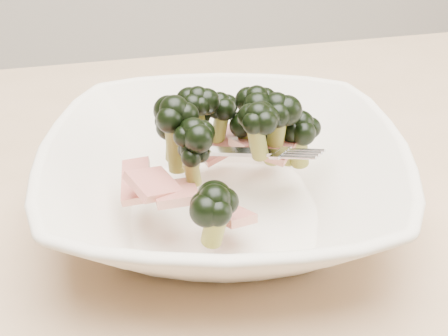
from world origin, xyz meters
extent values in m
cube|color=tan|center=(0.00, 0.00, 0.73)|extent=(1.20, 0.80, 0.04)
imported|color=silver|center=(-0.05, 0.00, 0.79)|extent=(0.36, 0.36, 0.07)
cylinder|color=olive|center=(0.00, 0.01, 0.82)|extent=(0.02, 0.03, 0.05)
ellipsoid|color=black|center=(0.00, 0.01, 0.85)|extent=(0.04, 0.04, 0.03)
cylinder|color=olive|center=(0.02, 0.03, 0.79)|extent=(0.02, 0.01, 0.03)
ellipsoid|color=black|center=(0.02, 0.03, 0.81)|extent=(0.03, 0.03, 0.02)
cylinder|color=olive|center=(-0.01, 0.06, 0.80)|extent=(0.02, 0.02, 0.03)
ellipsoid|color=black|center=(-0.01, 0.06, 0.81)|extent=(0.03, 0.03, 0.03)
cylinder|color=olive|center=(-0.08, -0.02, 0.81)|extent=(0.02, 0.01, 0.03)
ellipsoid|color=black|center=(-0.08, -0.02, 0.83)|extent=(0.03, 0.03, 0.02)
cylinder|color=olive|center=(-0.06, 0.04, 0.82)|extent=(0.02, 0.03, 0.05)
ellipsoid|color=black|center=(-0.06, 0.04, 0.85)|extent=(0.03, 0.03, 0.03)
cylinder|color=olive|center=(-0.09, 0.01, 0.82)|extent=(0.02, 0.02, 0.05)
ellipsoid|color=black|center=(-0.09, 0.01, 0.85)|extent=(0.04, 0.04, 0.03)
cylinder|color=olive|center=(-0.07, 0.06, 0.81)|extent=(0.02, 0.02, 0.04)
ellipsoid|color=black|center=(-0.07, 0.06, 0.83)|extent=(0.04, 0.04, 0.03)
cylinder|color=olive|center=(-0.04, 0.06, 0.80)|extent=(0.02, 0.02, 0.04)
ellipsoid|color=black|center=(-0.04, 0.06, 0.83)|extent=(0.03, 0.03, 0.03)
cylinder|color=olive|center=(-0.07, -0.07, 0.80)|extent=(0.02, 0.02, 0.04)
ellipsoid|color=black|center=(-0.07, -0.07, 0.82)|extent=(0.04, 0.04, 0.03)
cylinder|color=olive|center=(-0.02, -0.01, 0.83)|extent=(0.02, 0.02, 0.04)
ellipsoid|color=black|center=(-0.02, -0.01, 0.85)|extent=(0.04, 0.04, 0.03)
cylinder|color=olive|center=(-0.08, -0.02, 0.83)|extent=(0.02, 0.02, 0.03)
ellipsoid|color=black|center=(-0.08, -0.02, 0.85)|extent=(0.03, 0.03, 0.03)
cylinder|color=olive|center=(0.00, 0.02, 0.81)|extent=(0.02, 0.01, 0.03)
ellipsoid|color=black|center=(0.00, 0.02, 0.82)|extent=(0.03, 0.03, 0.02)
cylinder|color=olive|center=(-0.08, 0.03, 0.81)|extent=(0.02, 0.02, 0.04)
ellipsoid|color=black|center=(-0.08, 0.03, 0.84)|extent=(0.04, 0.04, 0.03)
cylinder|color=olive|center=(-0.01, 0.03, 0.81)|extent=(0.02, 0.02, 0.04)
ellipsoid|color=black|center=(-0.01, 0.03, 0.83)|extent=(0.04, 0.04, 0.03)
cylinder|color=olive|center=(0.02, 0.02, 0.80)|extent=(0.02, 0.02, 0.04)
ellipsoid|color=black|center=(0.02, 0.02, 0.82)|extent=(0.04, 0.04, 0.03)
cylinder|color=olive|center=(-0.01, 0.03, 0.81)|extent=(0.02, 0.02, 0.04)
ellipsoid|color=black|center=(-0.01, 0.03, 0.84)|extent=(0.03, 0.03, 0.03)
cylinder|color=olive|center=(-0.01, 0.02, 0.82)|extent=(0.02, 0.02, 0.05)
ellipsoid|color=black|center=(-0.01, 0.02, 0.85)|extent=(0.04, 0.04, 0.03)
cube|color=maroon|center=(-0.12, 0.00, 0.80)|extent=(0.03, 0.06, 0.02)
cube|color=maroon|center=(-0.04, 0.06, 0.79)|extent=(0.05, 0.04, 0.03)
cube|color=maroon|center=(-0.05, -0.05, 0.78)|extent=(0.04, 0.04, 0.02)
cube|color=maroon|center=(0.00, 0.01, 0.81)|extent=(0.05, 0.05, 0.01)
cube|color=maroon|center=(0.00, 0.05, 0.79)|extent=(0.06, 0.04, 0.02)
cube|color=maroon|center=(-0.09, -0.03, 0.80)|extent=(0.04, 0.05, 0.02)
cube|color=maroon|center=(-0.11, -0.03, 0.81)|extent=(0.05, 0.05, 0.02)
camera|label=1|loc=(-0.15, -0.44, 1.07)|focal=50.00mm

